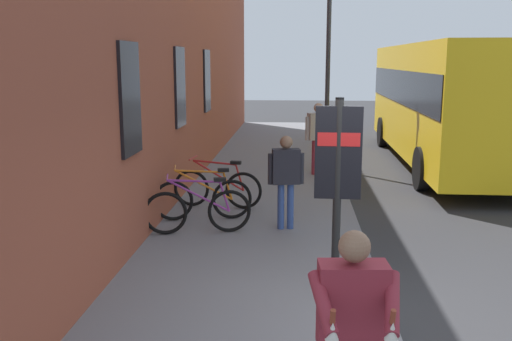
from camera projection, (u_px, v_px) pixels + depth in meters
ground at (395, 200)px, 12.10m from camera, size 60.00×60.00×0.00m
sidewalk_pavement at (270, 177)px, 14.24m from camera, size 24.00×3.50×0.12m
station_facade at (193, 10)px, 14.56m from camera, size 22.00×0.65×8.39m
bicycle_under_window at (198, 210)px, 9.34m from camera, size 0.54×1.75×0.97m
bicycle_beside_lamp at (203, 198)px, 10.14m from camera, size 0.52×1.75×0.97m
bicycle_nearest_sign at (218, 188)px, 10.98m from camera, size 0.48×1.76×0.97m
transit_info_sign at (338, 166)px, 6.71m from camera, size 0.11×0.55×2.40m
city_bus at (444, 97)px, 15.89m from camera, size 10.53×2.75×3.35m
pedestrian_by_facade at (318, 131)px, 14.05m from camera, size 0.42×0.64×1.78m
pedestrian_crossing_street at (286, 173)px, 9.49m from camera, size 0.30×0.60×1.59m
tourist_with_hotdogs at (352, 320)px, 3.97m from camera, size 0.59×0.65×1.68m
street_lamp at (329, 40)px, 14.97m from camera, size 0.28×0.28×5.69m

